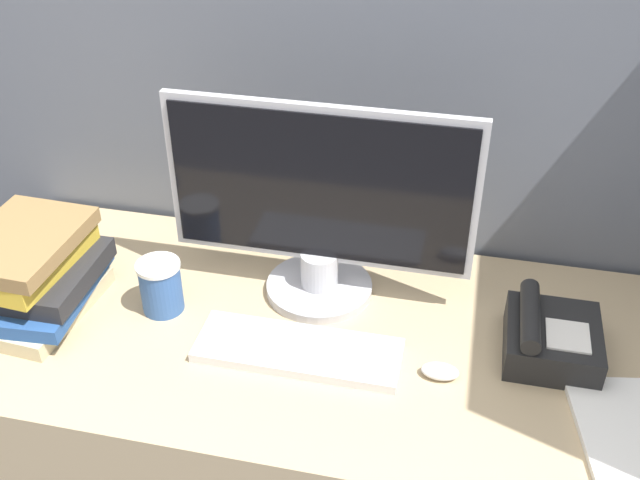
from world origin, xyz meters
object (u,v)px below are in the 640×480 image
(keyboard, at_px, (298,350))
(mouse, at_px, (440,371))
(coffee_cup, at_px, (161,286))
(monitor, at_px, (320,210))
(book_stack, at_px, (31,274))
(desk_telephone, at_px, (550,338))

(keyboard, distance_m, mouse, 0.26)
(coffee_cup, bearing_deg, monitor, 23.06)
(keyboard, distance_m, book_stack, 0.55)
(book_stack, xyz_separation_m, desk_telephone, (1.00, 0.08, -0.05))
(keyboard, relative_size, coffee_cup, 3.47)
(mouse, distance_m, book_stack, 0.82)
(keyboard, xyz_separation_m, coffee_cup, (-0.30, 0.07, 0.05))
(monitor, distance_m, coffee_cup, 0.35)
(mouse, relative_size, desk_telephone, 0.37)
(mouse, bearing_deg, keyboard, -179.93)
(keyboard, relative_size, mouse, 5.58)
(mouse, relative_size, book_stack, 0.23)
(coffee_cup, bearing_deg, desk_telephone, 2.38)
(mouse, distance_m, coffee_cup, 0.57)
(mouse, bearing_deg, book_stack, 178.46)
(keyboard, relative_size, desk_telephone, 2.09)
(mouse, distance_m, desk_telephone, 0.22)
(keyboard, bearing_deg, monitor, 91.01)
(monitor, height_order, desk_telephone, monitor)
(monitor, relative_size, book_stack, 2.05)
(monitor, relative_size, coffee_cup, 5.47)
(keyboard, distance_m, coffee_cup, 0.31)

